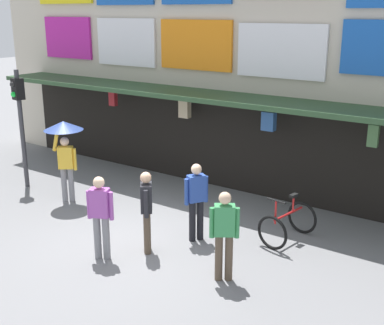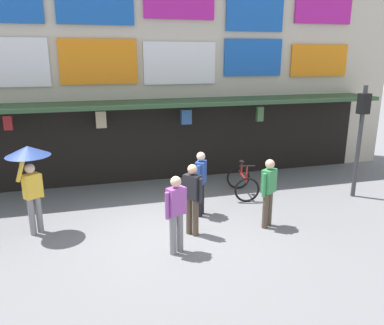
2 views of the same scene
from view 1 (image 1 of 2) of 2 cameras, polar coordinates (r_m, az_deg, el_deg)
ground_plane at (r=10.79m, az=-6.26°, el=-8.88°), size 80.00×80.00×0.00m
shopfront at (r=13.51m, az=6.34°, el=13.76°), size 18.00×2.60×8.00m
traffic_light_near at (r=14.15m, az=-18.94°, el=5.64°), size 0.31×0.34×3.20m
bicycle_parked at (r=10.79m, az=10.78°, el=-6.79°), size 0.90×1.26×1.05m
pedestrian_in_green at (r=9.97m, az=-5.17°, el=-5.11°), size 0.40×0.43×1.68m
pedestrian_in_purple at (r=10.43m, az=0.49°, el=-4.03°), size 0.37×0.47×1.68m
pedestrian_in_white at (r=9.83m, az=-10.33°, el=-5.67°), size 0.49×0.35×1.68m
pedestrian_in_yellow at (r=8.93m, az=3.68°, el=-7.79°), size 0.46×0.38×1.68m
pedestrian_with_umbrella at (r=12.79m, az=-14.27°, el=2.64°), size 0.96×0.96×2.08m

